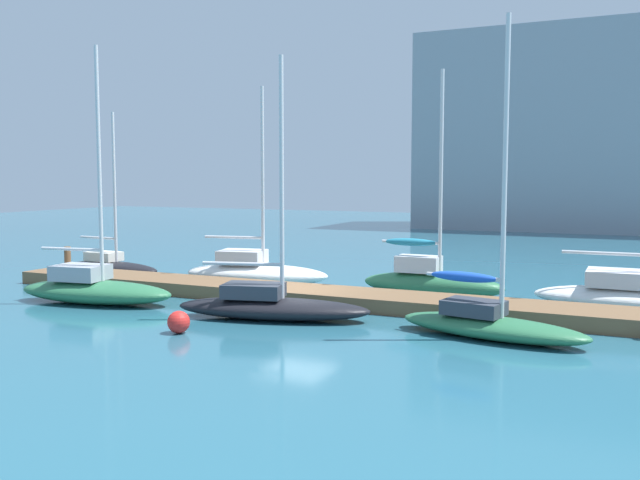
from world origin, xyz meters
name	(u,v)px	position (x,y,z in m)	size (l,w,h in m)	color
ground_plane	(296,301)	(0.00, 0.00, 0.00)	(120.00, 120.00, 0.00)	#286075
dock_pier	(296,294)	(0.00, 0.00, 0.24)	(24.06, 2.25, 0.49)	brown
dock_piling_near_end	(68,262)	(-11.63, 0.98, 0.67)	(0.28, 0.28, 1.35)	brown
sailboat_0	(111,265)	(-10.43, 2.35, 0.45)	(5.09, 1.64, 7.18)	black
sailboat_1	(94,288)	(-6.15, -3.33, 0.55)	(5.99, 2.68, 8.75)	#2D7047
sailboat_2	(255,271)	(-3.22, 2.64, 0.55)	(6.25, 3.07, 7.94)	white
sailboat_3	(271,304)	(0.69, -3.10, 0.47)	(6.27, 3.05, 7.97)	black
sailboat_4	(430,280)	(4.05, 2.80, 0.65)	(5.22, 1.40, 8.15)	#2D7047
sailboat_5	(489,320)	(7.28, -2.81, 0.51)	(5.46, 2.49, 8.58)	#2D7047
sailboat_6	(639,296)	(10.94, 2.95, 0.53)	(6.70, 2.24, 8.78)	white
mooring_buoy_red	(179,322)	(-0.71, -5.86, 0.32)	(0.63, 0.63, 0.63)	red
harbor_building_distant	(582,132)	(6.26, 39.85, 8.09)	(25.95, 10.51, 16.18)	#9399A3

